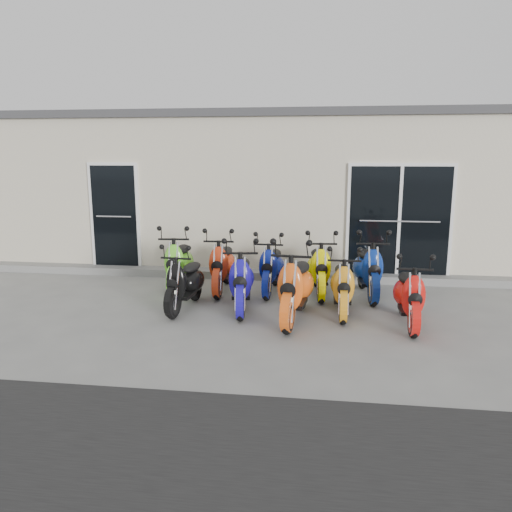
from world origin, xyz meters
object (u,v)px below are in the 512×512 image
object	(u,v)px
scooter_front_orange_a	(296,278)
scooter_front_orange_b	(343,278)
scooter_back_red	(222,258)
scooter_back_blue	(272,261)
scooter_front_blue	(241,272)
scooter_back_yellow	(319,261)
scooter_front_red	(410,288)
scooter_back_extra	(368,262)
scooter_back_green	(179,257)
scooter_front_black	(185,275)

from	to	relation	value
scooter_front_orange_a	scooter_front_orange_b	bearing A→B (deg)	38.33
scooter_back_red	scooter_back_blue	bearing A→B (deg)	0.14
scooter_front_blue	scooter_back_yellow	distance (m)	1.62
scooter_front_red	scooter_back_extra	bearing A→B (deg)	108.61
scooter_front_blue	scooter_back_blue	bearing A→B (deg)	63.81
scooter_back_red	scooter_back_yellow	size ratio (longest dim) A/B	1.00
scooter_front_orange_b	scooter_back_extra	bearing A→B (deg)	65.51
scooter_back_yellow	scooter_back_extra	distance (m)	0.85
scooter_back_yellow	scooter_front_red	bearing A→B (deg)	-53.04
scooter_front_blue	scooter_back_red	xyz separation A→B (m)	(-0.52, 1.06, -0.01)
scooter_front_orange_b	scooter_back_red	distance (m)	2.38
scooter_back_red	scooter_back_extra	world-z (taller)	scooter_back_extra
scooter_back_green	scooter_back_extra	xyz separation A→B (m)	(3.42, 0.00, 0.00)
scooter_front_black	scooter_back_blue	bearing A→B (deg)	48.53
scooter_front_blue	scooter_back_extra	distance (m)	2.33
scooter_front_red	scooter_back_green	size ratio (longest dim) A/B	0.91
scooter_back_red	scooter_back_green	bearing A→B (deg)	179.41
scooter_front_black	scooter_front_red	world-z (taller)	scooter_front_red
scooter_back_blue	scooter_back_red	bearing A→B (deg)	-175.08
scooter_front_blue	scooter_front_orange_a	size ratio (longest dim) A/B	0.94
scooter_front_orange_b	scooter_back_red	world-z (taller)	scooter_back_red
scooter_front_red	scooter_back_yellow	xyz separation A→B (m)	(-1.32, 1.49, 0.04)
scooter_front_orange_b	scooter_back_green	distance (m)	3.12
scooter_front_orange_b	scooter_back_extra	size ratio (longest dim) A/B	0.91
scooter_front_orange_a	scooter_back_yellow	distance (m)	1.53
scooter_back_green	scooter_back_extra	bearing A→B (deg)	-5.09
scooter_back_red	scooter_front_orange_b	bearing A→B (deg)	-28.51
scooter_front_orange_a	scooter_front_red	size ratio (longest dim) A/B	1.16
scooter_front_orange_b	scooter_front_red	size ratio (longest dim) A/B	1.00
scooter_front_orange_a	scooter_back_green	world-z (taller)	scooter_front_orange_a
scooter_front_red	scooter_front_orange_b	bearing A→B (deg)	155.99
scooter_front_orange_b	scooter_back_extra	world-z (taller)	scooter_back_extra
scooter_front_black	scooter_back_red	bearing A→B (deg)	77.27
scooter_back_green	scooter_front_black	bearing A→B (deg)	-74.29
scooter_back_red	scooter_back_blue	distance (m)	0.90
scooter_front_black	scooter_back_extra	size ratio (longest dim) A/B	0.90
scooter_front_blue	scooter_back_green	distance (m)	1.69
scooter_front_orange_a	scooter_back_blue	world-z (taller)	scooter_front_orange_a
scooter_back_blue	scooter_front_blue	bearing A→B (deg)	-106.25
scooter_front_orange_b	scooter_back_extra	distance (m)	1.14
scooter_front_orange_b	scooter_back_green	world-z (taller)	scooter_back_green
scooter_front_red	scooter_back_extra	xyz separation A→B (m)	(-0.47, 1.47, 0.06)
scooter_front_orange_a	scooter_front_orange_b	world-z (taller)	scooter_front_orange_a
scooter_back_red	scooter_front_red	bearing A→B (deg)	-28.10
scooter_back_green	scooter_back_yellow	bearing A→B (deg)	-4.59
scooter_front_blue	scooter_back_extra	size ratio (longest dim) A/B	0.99
scooter_front_red	scooter_back_blue	world-z (taller)	scooter_back_blue
scooter_front_orange_b	scooter_back_blue	distance (m)	1.64
scooter_front_orange_b	scooter_back_red	xyz separation A→B (m)	(-2.13, 1.05, 0.04)
scooter_front_blue	scooter_front_red	bearing A→B (deg)	-16.93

